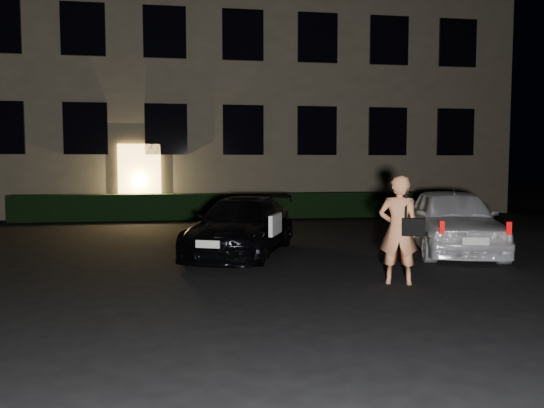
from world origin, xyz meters
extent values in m
plane|color=black|center=(0.00, 0.00, 0.00)|extent=(80.00, 80.00, 0.00)
cube|color=brown|center=(0.00, 15.00, 6.00)|extent=(20.00, 8.00, 12.00)
cube|color=#EAAF54|center=(-3.50, 10.94, 1.25)|extent=(1.40, 0.10, 2.50)
cube|color=black|center=(-7.80, 10.94, 3.00)|extent=(1.40, 0.10, 1.70)
cube|color=black|center=(-5.20, 10.94, 3.00)|extent=(1.40, 0.10, 1.70)
cube|color=black|center=(-2.60, 10.94, 3.00)|extent=(1.40, 0.10, 1.70)
cube|color=black|center=(0.00, 10.94, 3.00)|extent=(1.40, 0.10, 1.70)
cube|color=black|center=(2.60, 10.94, 3.00)|extent=(1.40, 0.10, 1.70)
cube|color=black|center=(5.20, 10.94, 3.00)|extent=(1.40, 0.10, 1.70)
cube|color=black|center=(7.80, 10.94, 3.00)|extent=(1.40, 0.10, 1.70)
cube|color=black|center=(-5.20, 10.94, 6.20)|extent=(1.40, 0.10, 1.70)
cube|color=black|center=(-2.60, 10.94, 6.20)|extent=(1.40, 0.10, 1.70)
cube|color=black|center=(0.00, 10.94, 6.20)|extent=(1.40, 0.10, 1.70)
cube|color=black|center=(2.60, 10.94, 6.20)|extent=(1.40, 0.10, 1.70)
cube|color=black|center=(5.20, 10.94, 6.20)|extent=(1.40, 0.10, 1.70)
cube|color=black|center=(7.80, 10.94, 6.20)|extent=(1.40, 0.10, 1.70)
cube|color=black|center=(0.00, 10.50, 0.42)|extent=(15.00, 0.70, 0.85)
imported|color=black|center=(-0.79, 3.37, 0.57)|extent=(2.94, 4.25, 1.14)
cube|color=white|center=(-0.26, 2.38, 0.71)|extent=(0.37, 0.79, 0.38)
cube|color=silver|center=(-1.55, 1.47, 0.50)|extent=(0.40, 0.19, 0.13)
imported|color=white|center=(3.54, 2.92, 0.67)|extent=(2.59, 4.20, 1.34)
cube|color=red|center=(2.49, 1.27, 0.73)|extent=(0.09, 0.07, 0.22)
cube|color=red|center=(3.56, 0.96, 0.73)|extent=(0.09, 0.07, 0.22)
cube|color=silver|center=(3.01, 1.07, 0.51)|extent=(0.44, 0.16, 0.13)
imported|color=#EE925F|center=(1.30, 0.29, 0.83)|extent=(0.70, 0.57, 1.66)
cube|color=black|center=(1.46, 0.12, 0.89)|extent=(0.37, 0.25, 0.26)
cube|color=black|center=(1.36, 0.19, 1.26)|extent=(0.05, 0.06, 0.51)
camera|label=1|loc=(-1.83, -7.31, 1.82)|focal=35.00mm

